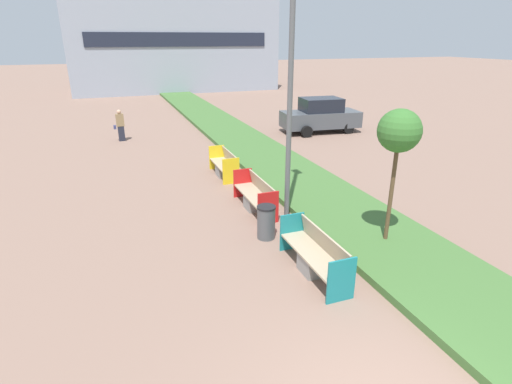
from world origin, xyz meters
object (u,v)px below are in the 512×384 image
bench_teal_frame (315,257)px  litter_bin (266,222)px  bench_red_frame (256,197)px  pedestrian_walking (120,125)px  street_lamp_post (292,44)px  bench_yellow_frame (225,166)px  sapling_tree_near (399,133)px  parked_car_distant (320,116)px

bench_teal_frame → litter_bin: 1.94m
bench_red_frame → litter_bin: bearing=-102.2°
litter_bin → pedestrian_walking: (-2.94, 12.35, 0.34)m
street_lamp_post → bench_teal_frame: bearing=-102.1°
bench_red_frame → pedestrian_walking: pedestrian_walking is taller
bench_teal_frame → street_lamp_post: street_lamp_post is taller
bench_yellow_frame → pedestrian_walking: pedestrian_walking is taller
bench_red_frame → bench_yellow_frame: size_ratio=1.15×
litter_bin → pedestrian_walking: size_ratio=0.56×
bench_teal_frame → street_lamp_post: size_ratio=0.26×
bench_yellow_frame → litter_bin: 5.24m
litter_bin → sapling_tree_near: 3.86m
bench_yellow_frame → bench_teal_frame: bearing=-90.0°
bench_red_frame → bench_yellow_frame: bearing=90.1°
litter_bin → pedestrian_walking: bearing=103.4°
pedestrian_walking → parked_car_distant: parked_car_distant is taller
litter_bin → bench_yellow_frame: bearing=85.6°
bench_teal_frame → litter_bin: bearing=102.1°
sapling_tree_near → parked_car_distant: (4.79, 12.05, -1.96)m
bench_teal_frame → sapling_tree_near: sapling_tree_near is taller
litter_bin → sapling_tree_near: size_ratio=0.26×
bench_teal_frame → pedestrian_walking: size_ratio=1.46×
bench_red_frame → pedestrian_walking: (-3.35, 10.48, 0.42)m
street_lamp_post → parked_car_distant: street_lamp_post is taller
bench_teal_frame → bench_red_frame: (-0.00, 3.76, -0.00)m
street_lamp_post → parked_car_distant: bearing=56.4°
bench_yellow_frame → parked_car_distant: (7.05, 5.43, 0.55)m
sapling_tree_near → pedestrian_walking: (-5.60, 13.75, -2.08)m
litter_bin → street_lamp_post: 4.50m
bench_red_frame → street_lamp_post: (0.61, -0.92, 4.35)m
street_lamp_post → pedestrian_walking: 12.69m
street_lamp_post → sapling_tree_near: 3.42m
litter_bin → street_lamp_post: (1.02, 0.95, 4.28)m
bench_red_frame → sapling_tree_near: sapling_tree_near is taller
bench_teal_frame → bench_red_frame: 3.76m
bench_yellow_frame → sapling_tree_near: size_ratio=0.57×
bench_teal_frame → litter_bin: bench_teal_frame is taller
bench_teal_frame → pedestrian_walking: bearing=103.2°
bench_teal_frame → sapling_tree_near: 3.40m
bench_teal_frame → street_lamp_post: (0.61, 2.84, 4.35)m
bench_red_frame → litter_bin: (-0.41, -1.87, 0.07)m
litter_bin → sapling_tree_near: bearing=-27.8°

